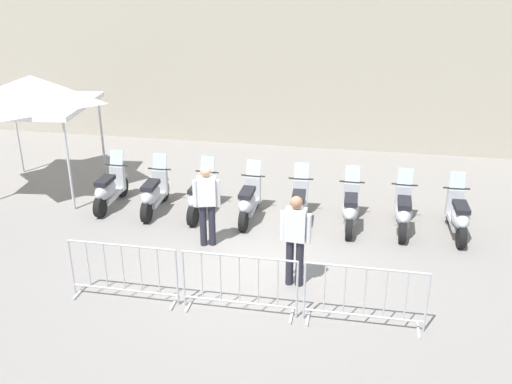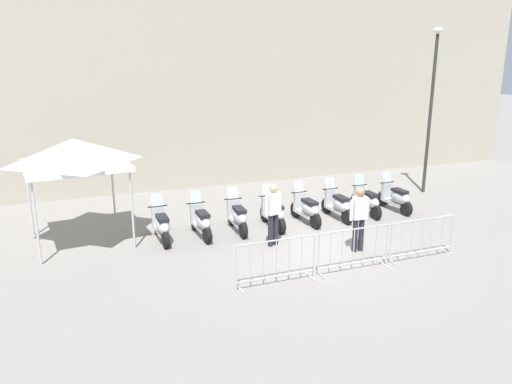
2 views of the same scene
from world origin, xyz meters
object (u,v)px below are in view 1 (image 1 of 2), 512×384
(motorcycle_5, at_px, (350,209))
(barrier_segment_0, at_px, (123,273))
(motorcycle_1, at_px, (154,194))
(canopy_tent, at_px, (32,92))
(motorcycle_4, at_px, (299,205))
(motorcycle_7, at_px, (458,216))
(officer_near_row_end, at_px, (207,201))
(motorcycle_3, at_px, (249,202))
(officer_mid_plaza, at_px, (295,236))
(barrier_segment_1, at_px, (239,285))
(motorcycle_2, at_px, (201,197))
(barrier_segment_2, at_px, (364,297))
(motorcycle_0, at_px, (109,189))
(motorcycle_6, at_px, (403,212))

(motorcycle_5, relative_size, barrier_segment_0, 0.90)
(motorcycle_1, xyz_separation_m, canopy_tent, (-3.10, 1.18, 2.06))
(motorcycle_4, relative_size, motorcycle_7, 1.00)
(barrier_segment_0, xyz_separation_m, canopy_tent, (-3.46, 4.81, 2.00))
(motorcycle_7, relative_size, officer_near_row_end, 1.00)
(barrier_segment_0, distance_m, canopy_tent, 6.25)
(motorcycle_3, bearing_deg, motorcycle_5, -5.76)
(officer_mid_plaza, distance_m, canopy_tent, 7.74)
(motorcycle_3, height_order, officer_mid_plaza, officer_mid_plaza)
(motorcycle_7, bearing_deg, barrier_segment_0, -155.41)
(motorcycle_1, distance_m, barrier_segment_1, 4.53)
(barrier_segment_1, bearing_deg, motorcycle_1, 121.61)
(motorcycle_2, distance_m, motorcycle_3, 1.13)
(motorcycle_1, height_order, motorcycle_2, same)
(barrier_segment_2, bearing_deg, barrier_segment_1, 173.41)
(motorcycle_0, xyz_separation_m, motorcycle_3, (3.33, -0.48, 0.00))
(motorcycle_0, bearing_deg, barrier_segment_1, -49.32)
(motorcycle_3, xyz_separation_m, barrier_segment_2, (2.16, -3.80, 0.07))
(motorcycle_2, distance_m, canopy_tent, 4.86)
(motorcycle_0, distance_m, motorcycle_1, 1.13)
(motorcycle_7, distance_m, barrier_segment_0, 6.95)
(motorcycle_5, relative_size, barrier_segment_2, 0.90)
(motorcycle_1, bearing_deg, motorcycle_6, -6.03)
(officer_near_row_end, bearing_deg, barrier_segment_0, -118.18)
(motorcycle_1, bearing_deg, motorcycle_3, -7.28)
(motorcycle_0, bearing_deg, motorcycle_6, -6.68)
(motorcycle_1, height_order, officer_near_row_end, officer_near_row_end)
(motorcycle_1, xyz_separation_m, officer_near_row_end, (1.49, -1.53, 0.53))
(motorcycle_3, distance_m, canopy_tent, 5.89)
(motorcycle_1, distance_m, officer_near_row_end, 2.20)
(motorcycle_4, distance_m, canopy_tent, 6.94)
(motorcycle_1, relative_size, motorcycle_7, 1.00)
(motorcycle_6, xyz_separation_m, barrier_segment_2, (-1.19, -3.50, 0.07))
(barrier_segment_1, height_order, officer_near_row_end, officer_near_row_end)
(motorcycle_2, xyz_separation_m, motorcycle_3, (1.11, -0.18, 0.00))
(motorcycle_7, bearing_deg, motorcycle_4, 174.27)
(motorcycle_7, height_order, officer_near_row_end, officer_near_row_end)
(motorcycle_3, distance_m, motorcycle_6, 3.36)
(motorcycle_6, distance_m, barrier_segment_2, 3.70)
(barrier_segment_0, bearing_deg, barrier_segment_1, -6.59)
(officer_near_row_end, distance_m, officer_mid_plaza, 2.27)
(motorcycle_1, height_order, barrier_segment_0, motorcycle_1)
(barrier_segment_0, distance_m, barrier_segment_2, 4.04)
(motorcycle_1, distance_m, motorcycle_7, 6.73)
(motorcycle_0, height_order, barrier_segment_2, motorcycle_0)
(motorcycle_1, xyz_separation_m, motorcycle_2, (1.11, -0.10, 0.00))
(barrier_segment_1, xyz_separation_m, officer_mid_plaza, (0.90, 0.92, 0.46))
(barrier_segment_0, relative_size, officer_mid_plaza, 1.11)
(barrier_segment_0, bearing_deg, barrier_segment_2, -6.59)
(motorcycle_6, height_order, barrier_segment_1, motorcycle_6)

